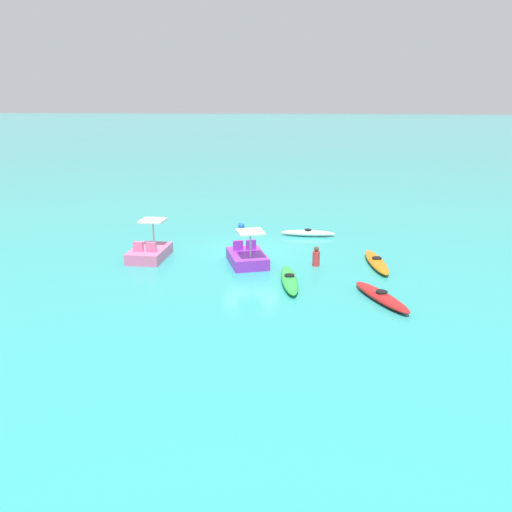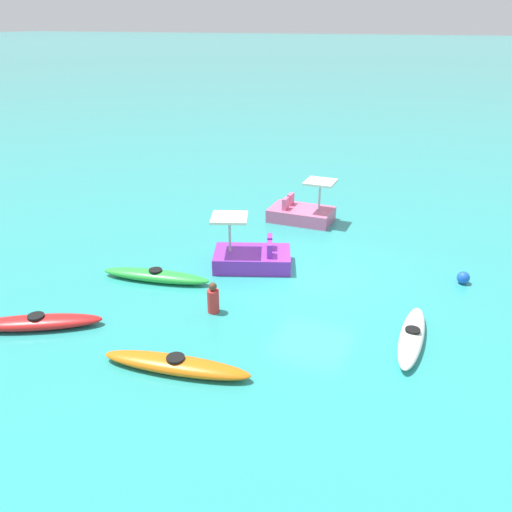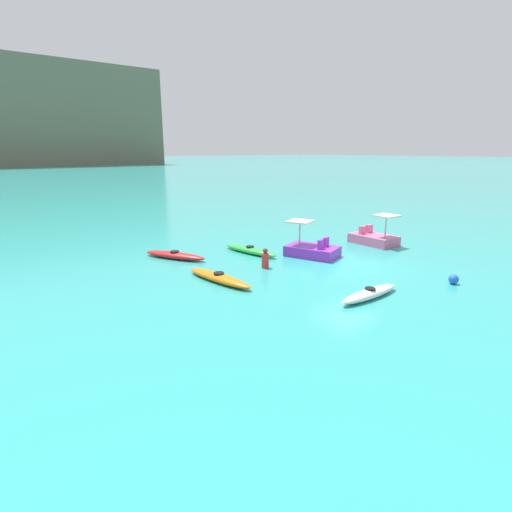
# 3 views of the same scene
# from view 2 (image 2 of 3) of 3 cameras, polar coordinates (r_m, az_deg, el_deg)

# --- Properties ---
(ground_plane) EXTENTS (600.00, 600.00, 0.00)m
(ground_plane) POSITION_cam_2_polar(r_m,az_deg,el_deg) (16.11, 6.42, -2.14)
(ground_plane) COLOR teal
(kayak_green) EXTENTS (1.19, 3.43, 0.37)m
(kayak_green) POSITION_cam_2_polar(r_m,az_deg,el_deg) (15.92, -10.91, -2.13)
(kayak_green) COLOR green
(kayak_green) RESTS_ON ground_plane
(kayak_orange) EXTENTS (1.18, 3.52, 0.37)m
(kayak_orange) POSITION_cam_2_polar(r_m,az_deg,el_deg) (11.97, -8.75, -11.68)
(kayak_orange) COLOR orange
(kayak_orange) RESTS_ON ground_plane
(kayak_red) EXTENTS (2.14, 3.18, 0.37)m
(kayak_red) POSITION_cam_2_polar(r_m,az_deg,el_deg) (14.44, -22.85, -6.70)
(kayak_red) COLOR red
(kayak_red) RESTS_ON ground_plane
(kayak_white) EXTENTS (2.91, 0.63, 0.37)m
(kayak_white) POSITION_cam_2_polar(r_m,az_deg,el_deg) (13.33, 16.69, -8.43)
(kayak_white) COLOR white
(kayak_white) RESTS_ON ground_plane
(pedal_boat_purple) EXTENTS (2.26, 2.78, 1.68)m
(pedal_boat_purple) POSITION_cam_2_polar(r_m,az_deg,el_deg) (16.48, -0.48, -0.05)
(pedal_boat_purple) COLOR purple
(pedal_boat_purple) RESTS_ON ground_plane
(pedal_boat_pink) EXTENTS (1.53, 2.46, 1.68)m
(pedal_boat_pink) POSITION_cam_2_polar(r_m,az_deg,el_deg) (20.39, 5.03, 4.77)
(pedal_boat_pink) COLOR pink
(pedal_boat_pink) RESTS_ON ground_plane
(buoy_blue) EXTENTS (0.37, 0.37, 0.37)m
(buoy_blue) POSITION_cam_2_polar(r_m,az_deg,el_deg) (16.66, 21.75, -2.21)
(buoy_blue) COLOR blue
(buoy_blue) RESTS_ON ground_plane
(person_near_shore) EXTENTS (0.32, 0.32, 0.88)m
(person_near_shore) POSITION_cam_2_polar(r_m,az_deg,el_deg) (13.95, -4.72, -4.73)
(person_near_shore) COLOR red
(person_near_shore) RESTS_ON ground_plane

